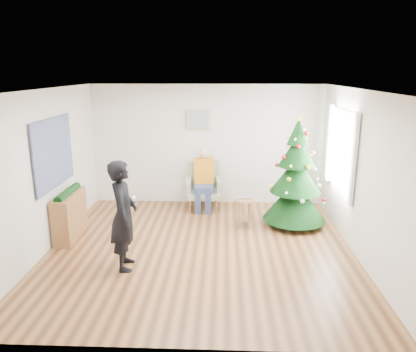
{
  "coord_description": "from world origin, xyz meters",
  "views": [
    {
      "loc": [
        0.38,
        -6.2,
        2.89
      ],
      "look_at": [
        0.1,
        0.6,
        1.1
      ],
      "focal_mm": 35.0,
      "sensor_mm": 36.0,
      "label": 1
    }
  ],
  "objects_px": {
    "stool": "(244,213)",
    "armchair": "(204,192)",
    "christmas_tree": "(296,176)",
    "standing_man": "(123,215)",
    "console": "(70,216)"
  },
  "relations": [
    {
      "from": "armchair",
      "to": "console",
      "type": "relative_size",
      "value": 0.99
    },
    {
      "from": "armchair",
      "to": "standing_man",
      "type": "bearing_deg",
      "value": -114.91
    },
    {
      "from": "armchair",
      "to": "console",
      "type": "height_order",
      "value": "armchair"
    },
    {
      "from": "christmas_tree",
      "to": "armchair",
      "type": "xyz_separation_m",
      "value": [
        -1.77,
        0.89,
        -0.6
      ]
    },
    {
      "from": "christmas_tree",
      "to": "stool",
      "type": "distance_m",
      "value": 1.18
    },
    {
      "from": "armchair",
      "to": "standing_man",
      "type": "distance_m",
      "value": 2.96
    },
    {
      "from": "standing_man",
      "to": "console",
      "type": "distance_m",
      "value": 1.7
    },
    {
      "from": "christmas_tree",
      "to": "standing_man",
      "type": "bearing_deg",
      "value": -146.73
    },
    {
      "from": "stool",
      "to": "armchair",
      "type": "xyz_separation_m",
      "value": [
        -0.81,
        1.05,
        0.08
      ]
    },
    {
      "from": "christmas_tree",
      "to": "stool",
      "type": "height_order",
      "value": "christmas_tree"
    },
    {
      "from": "standing_man",
      "to": "christmas_tree",
      "type": "bearing_deg",
      "value": -65.62
    },
    {
      "from": "standing_man",
      "to": "stool",
      "type": "bearing_deg",
      "value": -56.5
    },
    {
      "from": "console",
      "to": "christmas_tree",
      "type": "bearing_deg",
      "value": 9.34
    },
    {
      "from": "christmas_tree",
      "to": "stool",
      "type": "xyz_separation_m",
      "value": [
        -0.96,
        -0.16,
        -0.67
      ]
    },
    {
      "from": "christmas_tree",
      "to": "stool",
      "type": "relative_size",
      "value": 3.83
    }
  ]
}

